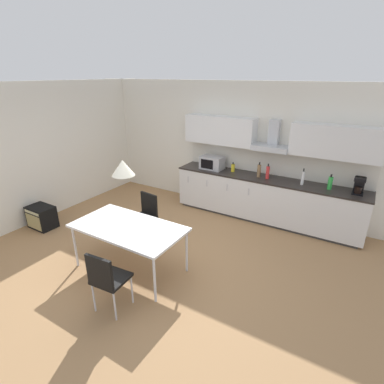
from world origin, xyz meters
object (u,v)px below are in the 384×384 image
(coffee_maker, at_px, (359,185))
(bottle_yellow, at_px, (233,168))
(guitar_amp, at_px, (42,217))
(pendant_lamp, at_px, (123,168))
(chair_far_left, at_px, (146,213))
(bottle_red, at_px, (268,172))
(dining_table, at_px, (128,229))
(bottle_brown, at_px, (259,171))
(bottle_white, at_px, (303,178))
(bottle_green, at_px, (330,183))
(microwave, at_px, (212,163))
(chair_near_right, at_px, (106,277))

(coffee_maker, distance_m, bottle_yellow, 2.37)
(guitar_amp, relative_size, pendant_lamp, 1.63)
(chair_far_left, bearing_deg, bottle_red, 49.56)
(dining_table, relative_size, guitar_amp, 3.23)
(bottle_brown, xyz_separation_m, pendant_lamp, (-1.04, -2.72, 0.61))
(bottle_white, height_order, chair_far_left, bottle_white)
(bottle_red, xyz_separation_m, bottle_green, (1.14, 0.02, -0.01))
(microwave, bearing_deg, bottle_red, -1.30)
(bottle_red, distance_m, bottle_green, 1.14)
(bottle_brown, relative_size, guitar_amp, 0.59)
(chair_near_right, height_order, pendant_lamp, pendant_lamp)
(chair_near_right, bearing_deg, coffee_maker, 55.86)
(bottle_yellow, height_order, chair_far_left, bottle_yellow)
(bottle_brown, bearing_deg, dining_table, -110.85)
(chair_far_left, bearing_deg, bottle_brown, 53.33)
(bottle_yellow, relative_size, chair_far_left, 0.23)
(bottle_white, height_order, guitar_amp, bottle_white)
(microwave, bearing_deg, bottle_white, -0.49)
(microwave, xyz_separation_m, chair_near_right, (0.41, -3.56, -0.52))
(dining_table, bearing_deg, bottle_brown, 69.15)
(bottle_red, distance_m, guitar_amp, 4.54)
(bottle_red, xyz_separation_m, chair_far_left, (-1.59, -1.86, -0.51))
(bottle_red, relative_size, bottle_yellow, 1.57)
(bottle_green, bearing_deg, bottle_brown, -179.94)
(chair_far_left, bearing_deg, guitar_amp, -160.72)
(bottle_green, xyz_separation_m, dining_table, (-2.36, -2.72, -0.33))
(microwave, height_order, coffee_maker, coffee_maker)
(pendant_lamp, bearing_deg, guitar_amp, 177.33)
(bottle_brown, height_order, pendant_lamp, pendant_lamp)
(pendant_lamp, bearing_deg, bottle_yellow, 80.86)
(bottle_green, distance_m, guitar_amp, 5.51)
(bottle_white, xyz_separation_m, guitar_amp, (-4.31, -2.60, -0.82))
(bottle_brown, bearing_deg, coffee_maker, 1.11)
(bottle_yellow, bearing_deg, bottle_brown, -5.23)
(bottle_brown, bearing_deg, bottle_green, 0.06)
(bottle_red, height_order, chair_far_left, bottle_red)
(bottle_green, height_order, guitar_amp, bottle_green)
(bottle_red, height_order, dining_table, bottle_red)
(bottle_brown, relative_size, chair_near_right, 0.35)
(bottle_brown, relative_size, chair_far_left, 0.35)
(dining_table, bearing_deg, chair_far_left, 113.82)
(coffee_maker, bearing_deg, bottle_red, -178.04)
(bottle_red, distance_m, chair_near_right, 3.66)
(bottle_green, bearing_deg, coffee_maker, 4.18)
(microwave, height_order, bottle_red, bottle_red)
(microwave, xyz_separation_m, coffee_maker, (2.84, 0.03, 0.01))
(dining_table, xyz_separation_m, chair_far_left, (-0.37, 0.83, -0.17))
(bottle_green, height_order, chair_far_left, bottle_green)
(bottle_green, bearing_deg, bottle_red, -178.93)
(microwave, distance_m, chair_far_left, 1.99)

